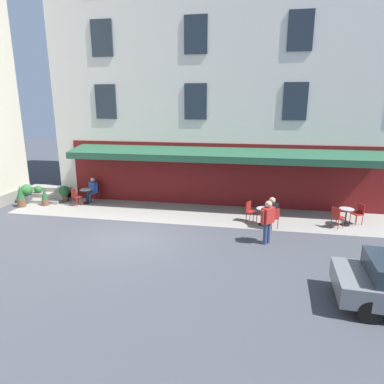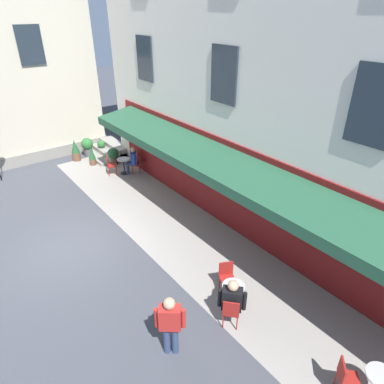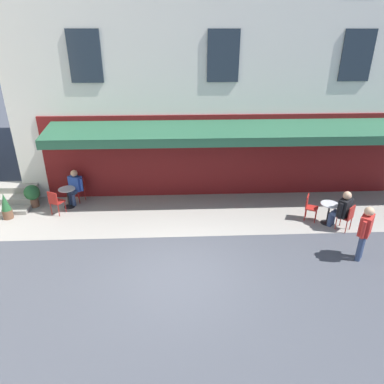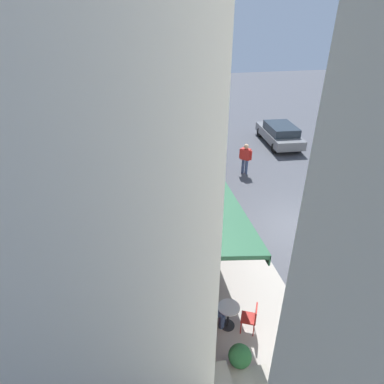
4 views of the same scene
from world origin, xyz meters
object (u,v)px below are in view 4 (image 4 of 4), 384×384
at_px(seated_patron_in_black, 213,162).
at_px(cafe_table_mid_terrace, 208,169).
at_px(seated_companion_in_blue, 214,305).
at_px(potted_plant_by_steps, 285,375).
at_px(cafe_table_near_entrance, 184,146).
at_px(cafe_chair_red_under_awning, 215,164).
at_px(cafe_chair_red_corner_left, 179,142).
at_px(potted_plant_entrance_left, 240,358).
at_px(cafe_chair_red_back_row, 205,173).
at_px(cafe_chair_red_kerbside, 252,317).
at_px(cafe_chair_red_near_door, 193,147).
at_px(cafe_chair_red_facing_street, 206,308).
at_px(walking_pedestrian_in_red, 245,157).
at_px(cafe_table_streetside, 228,313).
at_px(parked_car_grey, 280,134).

bearing_deg(seated_patron_in_black, cafe_table_mid_terrace, -48.62).
xyz_separation_m(seated_companion_in_blue, potted_plant_by_steps, (2.08, 1.15, -0.23)).
relative_size(cafe_table_near_entrance, cafe_chair_red_under_awning, 0.82).
relative_size(cafe_chair_red_corner_left, cafe_chair_red_under_awning, 1.00).
relative_size(cafe_table_mid_terrace, cafe_chair_red_under_awning, 0.82).
xyz_separation_m(cafe_table_near_entrance, potted_plant_entrance_left, (13.95, -1.14, 0.01)).
relative_size(cafe_table_mid_terrace, seated_companion_in_blue, 0.58).
distance_m(cafe_table_mid_terrace, potted_plant_entrance_left, 10.59).
relative_size(cafe_chair_red_corner_left, cafe_chair_red_back_row, 1.00).
xyz_separation_m(cafe_chair_red_kerbside, potted_plant_by_steps, (1.63, 0.20, -0.08)).
bearing_deg(potted_plant_by_steps, seated_companion_in_blue, -151.04).
xyz_separation_m(cafe_chair_red_under_awning, cafe_chair_red_back_row, (0.98, -0.77, 0.00)).
relative_size(cafe_chair_red_near_door, cafe_chair_red_facing_street, 1.00).
relative_size(cafe_chair_red_near_door, cafe_table_mid_terrace, 1.21).
height_order(seated_patron_in_black, walking_pedestrian_in_red, walking_pedestrian_in_red).
height_order(seated_patron_in_black, seated_companion_in_blue, seated_patron_in_black).
height_order(cafe_table_mid_terrace, walking_pedestrian_in_red, walking_pedestrian_in_red).
bearing_deg(potted_plant_entrance_left, cafe_chair_red_corner_left, 176.54).
bearing_deg(cafe_table_streetside, potted_plant_entrance_left, -4.91).
height_order(cafe_chair_red_near_door, cafe_chair_red_facing_street, same).
bearing_deg(cafe_chair_red_kerbside, seated_companion_in_blue, -115.09).
xyz_separation_m(cafe_chair_red_corner_left, parked_car_grey, (0.24, 6.53, 0.16)).
bearing_deg(seated_patron_in_black, cafe_chair_red_kerbside, -8.08).
xyz_separation_m(cafe_table_mid_terrace, cafe_table_streetside, (9.12, -1.63, 0.00)).
distance_m(seated_patron_in_black, potted_plant_by_steps, 11.36).
height_order(cafe_chair_red_corner_left, cafe_chair_red_under_awning, same).
distance_m(cafe_table_mid_terrace, walking_pedestrian_in_red, 2.10).
bearing_deg(cafe_chair_red_corner_left, seated_companion_in_blue, -5.01).
relative_size(seated_companion_in_blue, walking_pedestrian_in_red, 0.78).
height_order(cafe_table_mid_terrace, cafe_chair_red_kerbside, cafe_chair_red_kerbside).
distance_m(cafe_chair_red_corner_left, potted_plant_by_steps, 15.10).
xyz_separation_m(cafe_chair_red_near_door, cafe_chair_red_facing_street, (11.89, -2.02, 0.00)).
distance_m(cafe_chair_red_kerbside, seated_patron_in_black, 9.76).
relative_size(seated_patron_in_black, parked_car_grey, 0.31).
bearing_deg(cafe_chair_red_near_door, potted_plant_entrance_left, -6.63).
distance_m(seated_patron_in_black, seated_companion_in_blue, 9.51).
height_order(seated_companion_in_blue, potted_plant_by_steps, seated_companion_in_blue).
distance_m(cafe_table_streetside, cafe_chair_red_kerbside, 0.63).
xyz_separation_m(cafe_chair_red_corner_left, cafe_table_mid_terrace, (4.08, 0.87, -0.06)).
xyz_separation_m(cafe_chair_red_under_awning, walking_pedestrian_in_red, (0.32, 1.56, 0.43)).
bearing_deg(cafe_table_mid_terrace, walking_pedestrian_in_red, 92.87).
distance_m(cafe_table_near_entrance, seated_patron_in_black, 3.36).
distance_m(potted_plant_entrance_left, parked_car_grey, 16.09).
bearing_deg(seated_companion_in_blue, cafe_chair_red_near_door, 171.32).
distance_m(seated_companion_in_blue, walking_pedestrian_in_red, 9.91).
xyz_separation_m(cafe_chair_red_facing_street, seated_companion_in_blue, (0.09, 0.19, 0.15)).
distance_m(cafe_table_near_entrance, cafe_chair_red_back_row, 4.08).
distance_m(cafe_table_streetside, parked_car_grey, 14.87).
height_order(cafe_chair_red_under_awning, cafe_table_streetside, cafe_chair_red_under_awning).
distance_m(cafe_table_mid_terrace, seated_companion_in_blue, 9.17).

